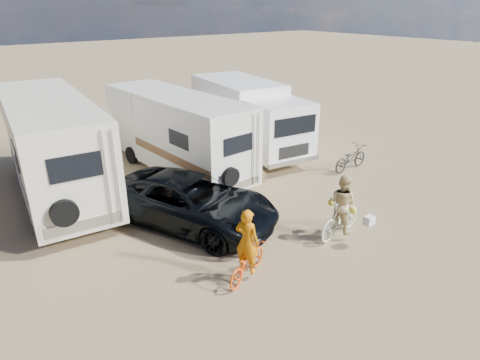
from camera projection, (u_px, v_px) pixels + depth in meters
ground at (309, 241)px, 11.68m from camera, size 140.00×140.00×0.00m
rv_main at (178, 135)px, 15.86m from camera, size 2.57×7.26×3.06m
rv_left at (54, 149)px, 13.80m from camera, size 3.16×8.04×3.37m
box_truck at (249, 118)px, 18.26m from camera, size 3.35×7.02×3.02m
dark_suv at (191, 201)px, 12.34m from camera, size 4.43×5.91×1.49m
bike_man at (247, 262)px, 9.99m from camera, size 1.70×1.15×0.85m
bike_woman at (341, 218)px, 11.77m from camera, size 1.91×0.78×1.11m
rider_man at (247, 248)px, 9.83m from camera, size 0.60×0.71×1.66m
rider_woman at (342, 209)px, 11.66m from camera, size 0.75×0.90×1.68m
bike_parked at (350, 158)px, 16.48m from camera, size 1.94×0.79×1.00m
cooler at (183, 214)px, 12.64m from camera, size 0.67×0.52×0.49m
crate at (257, 176)px, 15.53m from camera, size 0.66×0.66×0.41m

